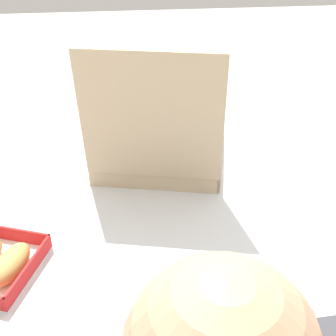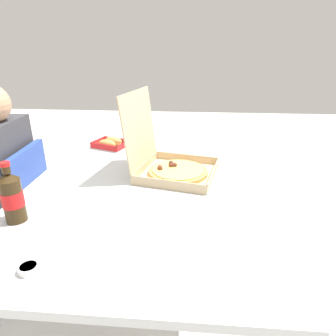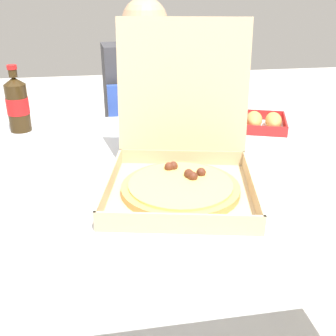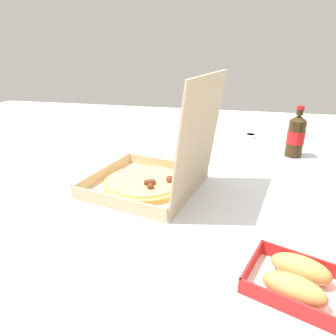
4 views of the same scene
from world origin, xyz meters
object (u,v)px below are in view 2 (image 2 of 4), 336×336
at_px(pizza_box_open, 170,163).
at_px(dipping_sauce_cup, 29,268).
at_px(paper_menu, 212,223).
at_px(cola_bottle, 12,197).
at_px(chair, 14,210).
at_px(bread_side_box, 110,143).

relative_size(pizza_box_open, dipping_sauce_cup, 8.14).
bearing_deg(dipping_sauce_cup, paper_menu, -61.21).
bearing_deg(paper_menu, cola_bottle, 80.95).
xyz_separation_m(chair, dipping_sauce_cup, (-0.73, -0.52, 0.27)).
height_order(pizza_box_open, dipping_sauce_cup, pizza_box_open).
distance_m(pizza_box_open, dipping_sauce_cup, 0.79).
bearing_deg(bread_side_box, chair, 127.29).
bearing_deg(bread_side_box, paper_menu, -144.11).
height_order(chair, pizza_box_open, pizza_box_open).
distance_m(bread_side_box, dipping_sauce_cup, 1.08).
bearing_deg(chair, paper_menu, -112.93).
xyz_separation_m(pizza_box_open, paper_menu, (-0.42, -0.18, -0.05)).
height_order(chair, paper_menu, chair).
bearing_deg(pizza_box_open, bread_side_box, 46.64).
relative_size(bread_side_box, paper_menu, 1.09).
xyz_separation_m(pizza_box_open, bread_side_box, (0.37, 0.40, -0.03)).
height_order(bread_side_box, cola_bottle, cola_bottle).
relative_size(paper_menu, dipping_sauce_cup, 3.75).
height_order(bread_side_box, dipping_sauce_cup, bread_side_box).
height_order(pizza_box_open, bread_side_box, pizza_box_open).
bearing_deg(pizza_box_open, dipping_sauce_cup, 154.25).
bearing_deg(cola_bottle, pizza_box_open, -48.38).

